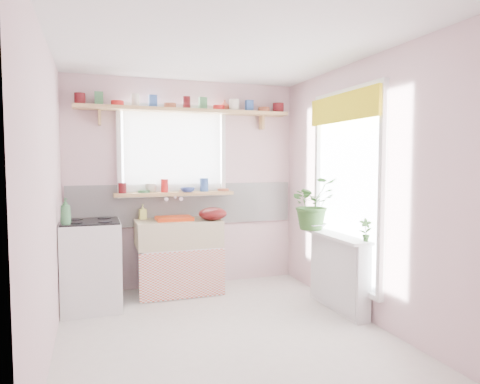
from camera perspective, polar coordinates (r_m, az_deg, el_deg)
name	(u,v)px	position (r m, az deg, el deg)	size (l,w,h in m)	color
room	(258,175)	(4.74, 2.35, 2.26)	(3.20, 3.20, 3.20)	silver
sink_unit	(178,256)	(5.05, -8.22, -8.43)	(0.95, 0.65, 1.11)	white
cooker	(91,265)	(4.72, -19.20, -9.13)	(0.58, 0.58, 0.93)	white
radiator_ledge	(339,271)	(4.57, 13.00, -10.24)	(0.22, 0.95, 0.78)	white
windowsill	(175,194)	(5.13, -8.69, -0.23)	(1.40, 0.22, 0.04)	tan
pine_shelf	(187,111)	(5.17, -7.12, 10.70)	(2.52, 0.24, 0.04)	tan
shelf_crockery	(185,104)	(5.17, -7.32, 11.52)	(2.47, 0.11, 0.12)	#590F14
sill_crockery	(171,188)	(5.11, -9.24, 0.58)	(1.35, 0.11, 0.12)	#590F14
dish_tray	(174,218)	(4.96, -8.77, -3.50)	(0.41, 0.31, 0.04)	#E54114
colander	(213,214)	(4.92, -3.67, -2.91)	(0.33, 0.33, 0.15)	#550E0F
jade_plant	(313,203)	(4.76, 9.67, -1.51)	(0.52, 0.45, 0.57)	#325E25
fruit_bowl	(312,226)	(4.79, 9.63, -4.53)	(0.28, 0.28, 0.07)	silver
herb_pot	(366,230)	(4.17, 16.41, -4.87)	(0.11, 0.08, 0.22)	#346026
soap_bottle_sink	(143,212)	(5.11, -12.85, -2.58)	(0.08, 0.08, 0.17)	#D1D55E
sill_cup	(151,188)	(5.14, -11.84, 0.53)	(0.13, 0.13, 0.10)	beige
sill_bowl	(188,190)	(5.09, -7.01, 0.28)	(0.17, 0.17, 0.05)	#2E4497
shelf_vase	(225,106)	(5.36, -2.06, 11.43)	(0.13, 0.13, 0.13)	#B04A36
cooker_bottle	(66,211)	(4.41, -22.24, -2.41)	(0.10, 0.10, 0.26)	#3D7A49
fruit	(313,221)	(4.79, 9.67, -3.82)	(0.20, 0.14, 0.10)	orange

